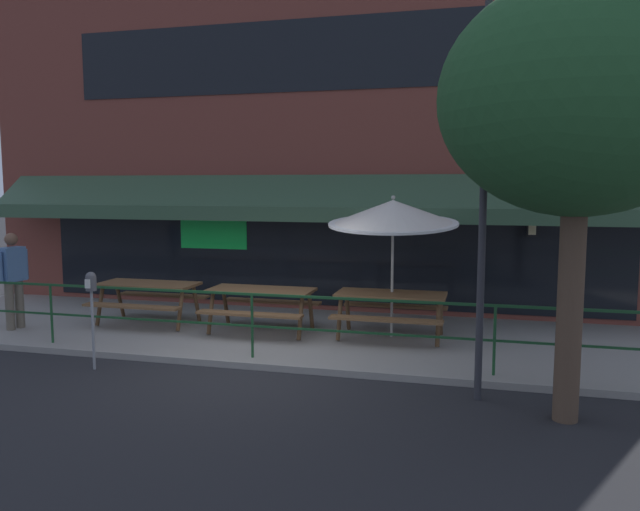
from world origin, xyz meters
The scene contains 12 objects.
ground_plane centered at (0.00, 0.00, 0.00)m, with size 120.00×120.00×0.00m, color #232326.
patio_deck centered at (0.00, 2.00, 0.05)m, with size 15.00×4.00×0.10m, color gray.
restaurant_building centered at (0.00, 4.22, 3.68)m, with size 15.00×1.60×7.41m.
patio_railing centered at (0.00, 0.30, 0.80)m, with size 13.84×0.04×0.97m.
picnic_table_left centered at (-2.64, 1.92, 0.71)m, with size 1.80×1.42×0.76m.
picnic_table_centre centered at (-0.41, 1.82, 0.71)m, with size 1.80×1.42×0.76m.
picnic_table_right centered at (1.82, 1.97, 0.71)m, with size 1.80×1.42×0.76m.
patio_umbrella_right centered at (1.82, 2.08, 2.18)m, with size 2.14×2.14×2.39m.
pedestrian_walking centered at (-4.74, 0.98, 1.06)m, with size 0.31×0.61×1.71m.
parking_meter_near centered at (-2.11, -0.53, 1.15)m, with size 0.15×0.16×1.42m.
street_sign_pole centered at (3.25, -0.45, 2.44)m, with size 0.28×0.09×4.76m.
street_tree_curbside centered at (4.30, -0.96, 3.73)m, with size 3.02×2.71×5.31m.
Camera 1 is at (3.24, -8.18, 2.65)m, focal length 35.00 mm.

